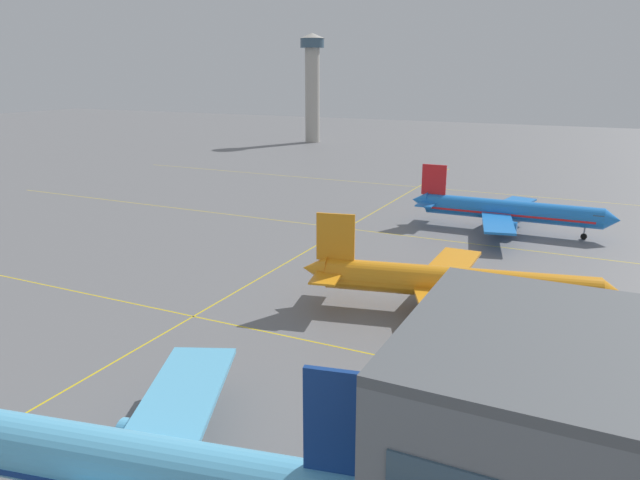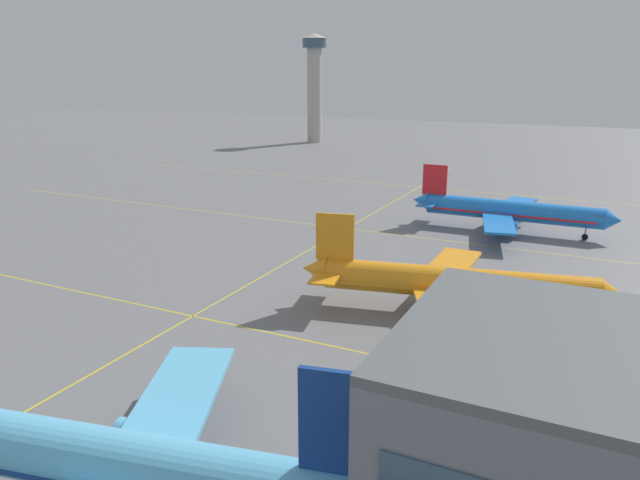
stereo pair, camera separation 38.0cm
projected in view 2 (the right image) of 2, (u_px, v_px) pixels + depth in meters
The scene contains 5 objects.
airliner_front_gate at pixel (102, 461), 33.84m from camera, with size 36.59×31.10×11.43m.
airliner_second_row at pixel (452, 283), 63.23m from camera, with size 33.23×28.22×10.39m.
airliner_third_row at pixel (509, 211), 96.31m from camera, with size 32.41×28.05×10.11m.
taxiway_markings at pixel (286, 263), 81.38m from camera, with size 152.63×180.06×0.01m.
control_tower at pixel (314, 80), 213.28m from camera, with size 8.82×8.82×37.95m.
Camera 2 is at (38.14, -8.17, 25.20)m, focal length 33.56 mm.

